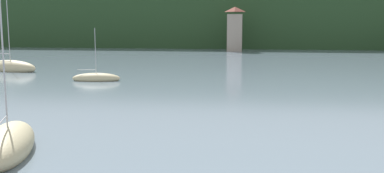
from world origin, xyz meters
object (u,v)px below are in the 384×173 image
sailboat_far_3 (11,68)px  sailboat_mid_0 (9,144)px  sailboat_far_4 (96,78)px  shore_building_west (235,30)px

sailboat_far_3 → sailboat_mid_0: bearing=-47.8°
sailboat_mid_0 → sailboat_far_3: (-19.53, 35.01, 0.04)m
sailboat_mid_0 → sailboat_far_4: 27.65m
sailboat_far_3 → sailboat_far_4: 16.59m
shore_building_west → sailboat_far_3: bearing=-123.5°
sailboat_far_4 → shore_building_west: bearing=68.5°
shore_building_west → sailboat_far_3: (-28.32, -42.77, -4.19)m
sailboat_far_3 → sailboat_far_4: sailboat_far_3 is taller
sailboat_far_3 → shore_building_west: bearing=69.5°
shore_building_west → sailboat_far_3: 51.47m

